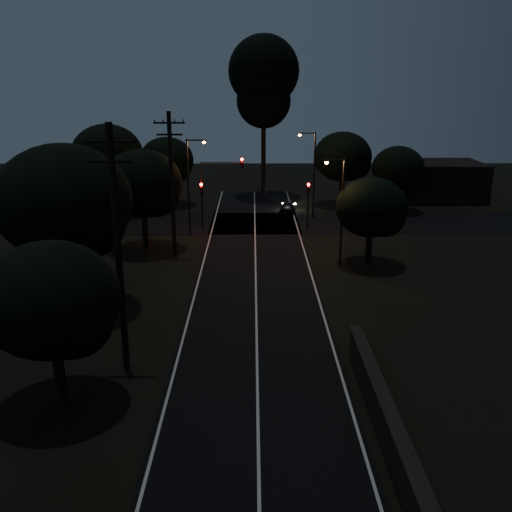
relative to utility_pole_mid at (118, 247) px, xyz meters
name	(u,v)px	position (x,y,z in m)	size (l,w,h in m)	color
road_surface	(255,259)	(6.00, 16.12, -5.73)	(60.00, 70.00, 0.03)	black
utility_pole_mid	(118,247)	(0.00, 0.00, 0.00)	(2.20, 0.30, 11.00)	black
utility_pole_far	(172,183)	(0.00, 17.00, -0.25)	(2.20, 0.30, 10.50)	black
tree_left_b	(55,303)	(-1.81, -3.11, -1.33)	(5.35, 5.35, 6.80)	black
tree_left_c	(68,205)	(-4.24, 6.85, 0.34)	(7.44, 7.44, 9.40)	black
tree_left_d	(145,186)	(-2.29, 18.88, -0.78)	(6.03, 6.03, 7.65)	black
tree_far_nw	(168,161)	(-2.80, 34.89, -1.21)	(5.52, 5.52, 7.00)	black
tree_far_w	(110,156)	(-7.76, 30.86, -0.15)	(6.74, 6.74, 8.59)	black
tree_far_ne	(345,158)	(15.21, 34.88, -0.88)	(5.94, 5.94, 7.51)	black
tree_far_e	(400,169)	(20.18, 31.90, -1.59)	(5.05, 5.05, 6.40)	black
tree_right_a	(374,209)	(14.17, 14.90, -1.70)	(4.90, 4.90, 6.23)	black
tall_pine	(264,81)	(7.00, 40.00, 6.65)	(7.55, 7.55, 17.17)	black
building_left	(67,181)	(-14.00, 37.00, -3.54)	(10.00, 8.00, 4.40)	black
building_right	(438,180)	(26.00, 38.00, -3.74)	(9.00, 7.00, 4.00)	black
signal_left	(202,197)	(1.40, 24.99, -2.90)	(0.28, 0.35, 4.10)	black
signal_right	(308,197)	(10.60, 24.99, -2.90)	(0.28, 0.35, 4.10)	black
signal_mast	(221,180)	(3.09, 24.99, -1.40)	(3.70, 0.35, 6.25)	black
streetlight_a	(191,180)	(0.69, 23.00, -1.10)	(1.66, 0.26, 8.00)	black
streetlight_b	(312,169)	(11.31, 29.00, -1.10)	(1.66, 0.26, 8.00)	black
streetlight_c	(340,204)	(11.83, 15.00, -1.39)	(1.46, 0.26, 7.50)	black
car	(288,208)	(9.20, 30.85, -5.14)	(1.41, 3.49, 1.19)	black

